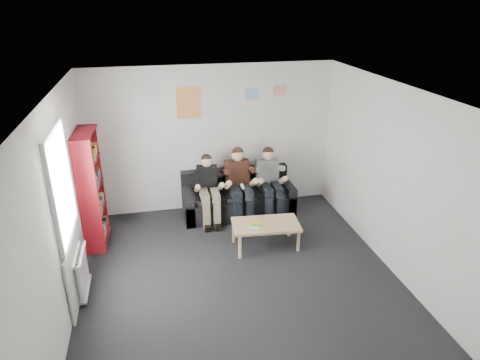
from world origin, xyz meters
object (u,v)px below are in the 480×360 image
object	(u,v)px
coffee_table	(266,226)
sofa	(238,198)
bookshelf	(92,189)
person_left	(209,189)
person_middle	(240,185)
person_right	(270,183)

from	to	relation	value
coffee_table	sofa	bearing A→B (deg)	98.41
bookshelf	person_left	world-z (taller)	bookshelf
sofa	person_middle	size ratio (longest dim) A/B	1.56
bookshelf	coffee_table	world-z (taller)	bookshelf
coffee_table	person_left	distance (m)	1.35
sofa	person_middle	bearing A→B (deg)	-90.00
sofa	coffee_table	world-z (taller)	sofa
person_left	bookshelf	bearing A→B (deg)	-162.27
coffee_table	person_right	world-z (taller)	person_right
person_left	person_middle	xyz separation A→B (m)	(0.57, -0.01, 0.03)
person_left	sofa	bearing A→B (deg)	26.59
coffee_table	person_left	world-z (taller)	person_left
person_middle	person_right	world-z (taller)	person_middle
person_middle	person_right	distance (m)	0.57
bookshelf	coffee_table	size ratio (longest dim) A/B	1.78
sofa	person_middle	xyz separation A→B (m)	(0.00, -0.19, 0.36)
coffee_table	person_middle	size ratio (longest dim) A/B	0.82
coffee_table	person_middle	world-z (taller)	person_middle
bookshelf	coffee_table	bearing A→B (deg)	-12.50
coffee_table	person_left	size ratio (longest dim) A/B	0.88
sofa	person_left	bearing A→B (deg)	-161.55
person_middle	sofa	bearing A→B (deg)	82.49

